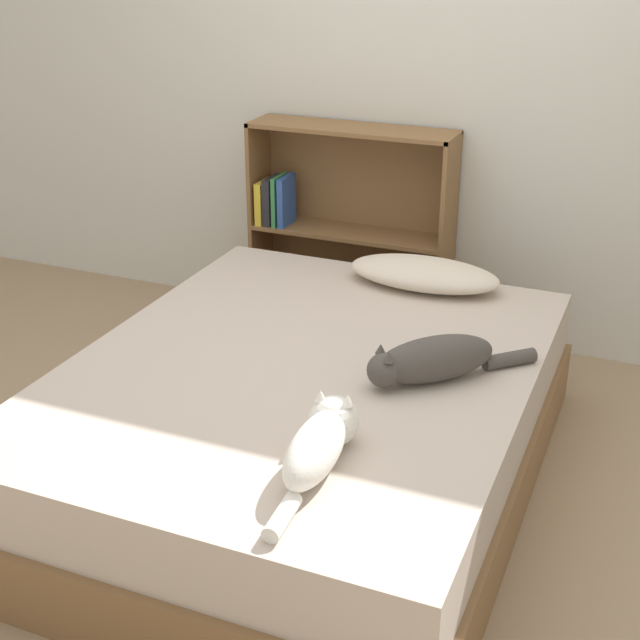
# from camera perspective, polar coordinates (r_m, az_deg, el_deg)

# --- Properties ---
(ground_plane) EXTENTS (8.00, 8.00, 0.00)m
(ground_plane) POSITION_cam_1_polar(r_m,az_deg,el_deg) (3.36, -1.02, -10.17)
(ground_plane) COLOR #997F60
(wall_back) EXTENTS (8.00, 0.06, 2.50)m
(wall_back) POSITION_cam_1_polar(r_m,az_deg,el_deg) (4.21, 7.26, 15.30)
(wall_back) COLOR silver
(wall_back) RESTS_ON ground_plane
(bed) EXTENTS (1.59, 2.04, 0.49)m
(bed) POSITION_cam_1_polar(r_m,az_deg,el_deg) (3.23, -1.05, -6.66)
(bed) COLOR brown
(bed) RESTS_ON ground_plane
(pillow) EXTENTS (0.64, 0.30, 0.12)m
(pillow) POSITION_cam_1_polar(r_m,az_deg,el_deg) (3.75, 6.67, 2.97)
(pillow) COLOR beige
(pillow) RESTS_ON bed
(cat_light) EXTENTS (0.16, 0.57, 0.17)m
(cat_light) POSITION_cam_1_polar(r_m,az_deg,el_deg) (2.52, 0.02, -7.81)
(cat_light) COLOR white
(cat_light) RESTS_ON bed
(cat_dark) EXTENTS (0.51, 0.49, 0.16)m
(cat_dark) POSITION_cam_1_polar(r_m,az_deg,el_deg) (2.98, 7.13, -2.58)
(cat_dark) COLOR #47423D
(cat_dark) RESTS_ON bed
(bookshelf) EXTENTS (0.98, 0.26, 1.02)m
(bookshelf) POSITION_cam_1_polar(r_m,az_deg,el_deg) (4.38, 1.75, 6.01)
(bookshelf) COLOR brown
(bookshelf) RESTS_ON ground_plane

